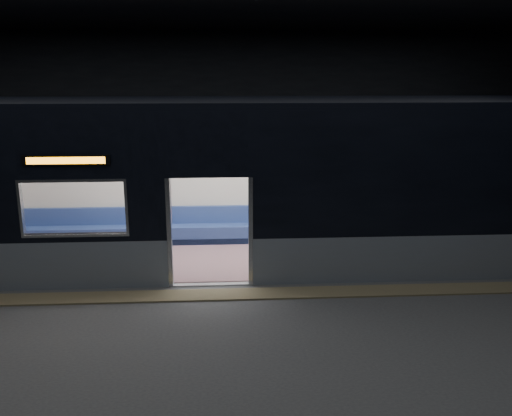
{
  "coord_description": "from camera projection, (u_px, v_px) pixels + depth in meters",
  "views": [
    {
      "loc": [
        0.26,
        -8.46,
        3.84
      ],
      "look_at": [
        0.92,
        2.3,
        1.16
      ],
      "focal_mm": 38.0,
      "sensor_mm": 36.0,
      "label": 1
    }
  ],
  "objects": [
    {
      "name": "station_floor",
      "position": [
        210.0,
        309.0,
        9.11
      ],
      "size": [
        24.0,
        14.0,
        0.01
      ],
      "primitive_type": "cube",
      "color": "#47494C",
      "rests_on": "ground"
    },
    {
      "name": "station_envelope",
      "position": [
        205.0,
        86.0,
        8.22
      ],
      "size": [
        24.0,
        14.0,
        5.0
      ],
      "color": "black",
      "rests_on": "station_floor"
    },
    {
      "name": "tactile_strip",
      "position": [
        211.0,
        295.0,
        9.63
      ],
      "size": [
        22.8,
        0.5,
        0.03
      ],
      "primitive_type": "cube",
      "color": "#8C7F59",
      "rests_on": "station_floor"
    },
    {
      "name": "metro_car",
      "position": [
        211.0,
        174.0,
        11.12
      ],
      "size": [
        18.0,
        3.04,
        3.35
      ],
      "color": "gray",
      "rests_on": "station_floor"
    },
    {
      "name": "passenger",
      "position": [
        318.0,
        208.0,
        12.48
      ],
      "size": [
        0.47,
        0.77,
        1.47
      ],
      "rotation": [
        0.0,
        0.0,
        0.14
      ],
      "color": "black",
      "rests_on": "metro_car"
    },
    {
      "name": "handbag",
      "position": [
        321.0,
        216.0,
        12.27
      ],
      "size": [
        0.32,
        0.28,
        0.16
      ],
      "primitive_type": "cube",
      "rotation": [
        0.0,
        0.0,
        0.02
      ],
      "color": "black",
      "rests_on": "passenger"
    },
    {
      "name": "transit_map",
      "position": [
        321.0,
        179.0,
        12.64
      ],
      "size": [
        0.94,
        0.03,
        0.61
      ],
      "primitive_type": "cube",
      "color": "white",
      "rests_on": "metro_car"
    }
  ]
}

